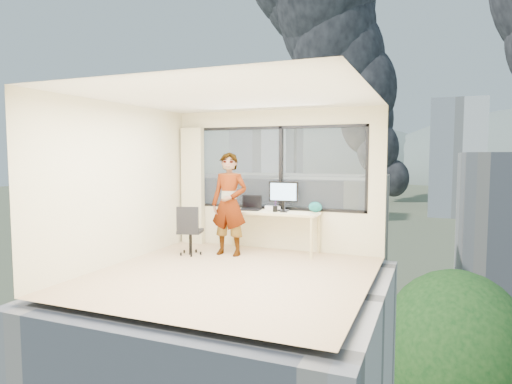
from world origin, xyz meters
The scene contains 25 objects.
floor centered at (0.00, 0.00, 0.00)m, with size 4.00×4.00×0.01m, color tan.
ceiling centered at (0.00, 0.00, 2.60)m, with size 4.00×4.00×0.01m, color white.
wall_front centered at (0.00, -2.00, 1.30)m, with size 4.00×0.01×2.60m, color beige.
wall_left centered at (-2.00, 0.00, 1.30)m, with size 0.01×4.00×2.60m, color beige.
wall_right centered at (2.00, 0.00, 1.30)m, with size 0.01×4.00×2.60m, color beige.
window_wall centered at (0.05, 2.00, 1.52)m, with size 3.30×0.16×1.55m, color black, non-canonical shape.
curtain centered at (-1.72, 1.88, 1.15)m, with size 0.45×0.14×2.30m, color beige.
desk centered at (0.00, 1.66, 0.38)m, with size 1.80×0.60×0.75m, color #C9BB86.
chair centered at (-1.23, 0.93, 0.45)m, with size 0.46×0.46×0.89m, color black, non-canonical shape.
person centered at (-0.58, 1.18, 0.91)m, with size 0.66×0.43×1.81m, color #2D2D33.
monitor centered at (0.22, 1.79, 1.02)m, with size 0.55×0.12×0.55m, color black, non-canonical shape.
game_console centered at (-0.03, 1.90, 0.79)m, with size 0.29×0.24×0.07m, color white.
laptop centered at (-0.39, 1.68, 0.87)m, with size 0.38×0.40×0.24m, color black, non-canonical shape.
cellphone centered at (0.29, 1.61, 0.76)m, with size 0.12×0.06×0.01m, color black.
pen_cup centered at (0.12, 1.62, 0.80)m, with size 0.09×0.09×0.11m, color black.
handbag centered at (0.80, 1.84, 0.84)m, with size 0.24×0.12×0.19m, color #0E5154.
exterior_ground centered at (0.00, 120.00, -14.00)m, with size 400.00×400.00×0.04m, color #515B3D.
near_bldg_a centered at (-9.00, 30.00, -7.00)m, with size 16.00×12.00×14.00m, color beige.
far_tower_a centered at (-35.00, 95.00, 0.00)m, with size 14.00×14.00×28.00m, color silver.
far_tower_b centered at (8.00, 120.00, 1.00)m, with size 13.00×13.00×30.00m, color silver.
far_tower_d centered at (-60.00, 150.00, -3.00)m, with size 16.00×14.00×22.00m, color silver.
hill_a centered at (-120.00, 320.00, -14.00)m, with size 288.00×216.00×90.00m, color slate.
tree_a centered at (-16.00, 22.00, -10.00)m, with size 7.00×7.00×8.00m, color #174517, non-canonical shape.
tree_b centered at (4.00, 18.00, -9.50)m, with size 7.60×7.60×9.00m, color #174517, non-canonical shape.
smoke_plume_a centered at (-10.00, 150.00, 39.00)m, with size 40.00×24.00×90.00m, color black, non-canonical shape.
Camera 1 is at (2.75, -5.80, 1.76)m, focal length 30.97 mm.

